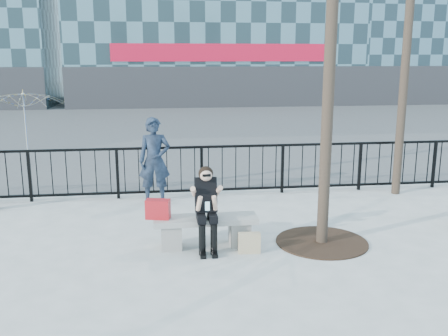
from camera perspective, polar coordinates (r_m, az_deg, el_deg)
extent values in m
plane|color=#999A95|center=(8.14, -2.08, -8.89)|extent=(120.00, 120.00, 0.00)
cube|color=#474747|center=(22.75, -5.71, 5.05)|extent=(60.00, 23.00, 0.01)
cube|color=black|center=(10.74, -3.66, 2.39)|extent=(14.00, 0.05, 0.05)
cube|color=black|center=(10.95, -3.59, -2.56)|extent=(14.00, 0.05, 0.05)
cube|color=#2D2D30|center=(29.79, -0.37, 9.21)|extent=(18.00, 0.08, 2.40)
cube|color=#AC0B25|center=(29.67, -0.36, 13.06)|extent=(12.60, 0.12, 1.00)
cylinder|color=black|center=(7.92, 12.30, 17.89)|extent=(0.18, 0.18, 7.50)
cylinder|color=black|center=(11.41, 20.28, 14.47)|extent=(0.18, 0.18, 7.00)
cylinder|color=black|center=(8.43, 11.10, -8.28)|extent=(1.50, 1.50, 0.02)
cube|color=gray|center=(8.04, -6.03, -7.71)|extent=(0.32, 0.38, 0.40)
cube|color=gray|center=(8.14, 1.80, -7.40)|extent=(0.32, 0.38, 0.40)
cube|color=gray|center=(7.99, -2.11, -5.92)|extent=(1.65, 0.46, 0.09)
cube|color=#B0151C|center=(7.92, -7.56, -4.69)|extent=(0.41, 0.26, 0.31)
cube|color=#CBB78F|center=(7.83, 2.92, -8.54)|extent=(0.35, 0.14, 0.32)
imported|color=black|center=(10.37, -7.94, 0.87)|extent=(0.65, 0.43, 1.78)
imported|color=yellow|center=(14.90, -21.84, 4.29)|extent=(3.02, 3.04, 2.11)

